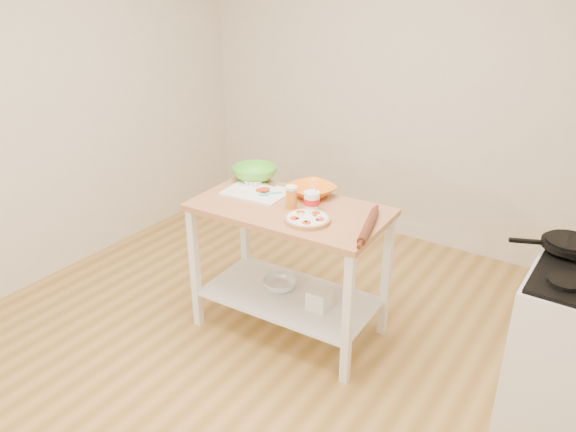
{
  "coord_description": "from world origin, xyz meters",
  "views": [
    {
      "loc": [
        1.72,
        -2.15,
        2.28
      ],
      "look_at": [
        -0.01,
        0.45,
        0.86
      ],
      "focal_mm": 35.0,
      "sensor_mm": 36.0,
      "label": 1
    }
  ],
  "objects_px": {
    "skillet": "(568,244)",
    "cutting_board": "(257,191)",
    "spatula": "(269,194)",
    "shelf_glass_bowl": "(280,284)",
    "shelf_bin": "(319,299)",
    "green_bowl": "(255,173)",
    "yogurt_tub": "(312,201)",
    "orange_bowl": "(312,191)",
    "pizza": "(308,219)",
    "rolling_pin": "(368,226)",
    "prep_island": "(289,243)",
    "beer_pint": "(291,197)",
    "knife": "(253,182)"
  },
  "relations": [
    {
      "from": "pizza",
      "to": "shelf_bin",
      "type": "distance_m",
      "value": 0.6
    },
    {
      "from": "cutting_board",
      "to": "knife",
      "type": "distance_m",
      "value": 0.15
    },
    {
      "from": "green_bowl",
      "to": "beer_pint",
      "type": "height_order",
      "value": "beer_pint"
    },
    {
      "from": "skillet",
      "to": "pizza",
      "type": "distance_m",
      "value": 1.38
    },
    {
      "from": "prep_island",
      "to": "rolling_pin",
      "type": "bearing_deg",
      "value": -2.58
    },
    {
      "from": "spatula",
      "to": "rolling_pin",
      "type": "relative_size",
      "value": 0.31
    },
    {
      "from": "prep_island",
      "to": "shelf_glass_bowl",
      "type": "distance_m",
      "value": 0.37
    },
    {
      "from": "cutting_board",
      "to": "rolling_pin",
      "type": "distance_m",
      "value": 0.86
    },
    {
      "from": "skillet",
      "to": "green_bowl",
      "type": "distance_m",
      "value": 1.99
    },
    {
      "from": "spatula",
      "to": "green_bowl",
      "type": "distance_m",
      "value": 0.32
    },
    {
      "from": "spatula",
      "to": "yogurt_tub",
      "type": "relative_size",
      "value": 0.64
    },
    {
      "from": "prep_island",
      "to": "beer_pint",
      "type": "bearing_deg",
      "value": -31.04
    },
    {
      "from": "shelf_bin",
      "to": "orange_bowl",
      "type": "bearing_deg",
      "value": 131.37
    },
    {
      "from": "prep_island",
      "to": "spatula",
      "type": "distance_m",
      "value": 0.34
    },
    {
      "from": "pizza",
      "to": "yogurt_tub",
      "type": "relative_size",
      "value": 1.31
    },
    {
      "from": "spatula",
      "to": "shelf_glass_bowl",
      "type": "xyz_separation_m",
      "value": [
        0.1,
        -0.04,
        -0.62
      ]
    },
    {
      "from": "spatula",
      "to": "shelf_glass_bowl",
      "type": "distance_m",
      "value": 0.63
    },
    {
      "from": "spatula",
      "to": "orange_bowl",
      "type": "xyz_separation_m",
      "value": [
        0.22,
        0.16,
        0.02
      ]
    },
    {
      "from": "yogurt_tub",
      "to": "orange_bowl",
      "type": "bearing_deg",
      "value": 121.56
    },
    {
      "from": "beer_pint",
      "to": "prep_island",
      "type": "bearing_deg",
      "value": 148.96
    },
    {
      "from": "shelf_bin",
      "to": "cutting_board",
      "type": "bearing_deg",
      "value": 169.88
    },
    {
      "from": "spatula",
      "to": "shelf_glass_bowl",
      "type": "relative_size",
      "value": 0.57
    },
    {
      "from": "cutting_board",
      "to": "spatula",
      "type": "xyz_separation_m",
      "value": [
        0.11,
        -0.01,
        0.01
      ]
    },
    {
      "from": "beer_pint",
      "to": "knife",
      "type": "bearing_deg",
      "value": 156.33
    },
    {
      "from": "knife",
      "to": "shelf_bin",
      "type": "xyz_separation_m",
      "value": [
        0.66,
        -0.2,
        -0.59
      ]
    },
    {
      "from": "prep_island",
      "to": "orange_bowl",
      "type": "bearing_deg",
      "value": 85.05
    },
    {
      "from": "yogurt_tub",
      "to": "knife",
      "type": "bearing_deg",
      "value": 165.59
    },
    {
      "from": "skillet",
      "to": "spatula",
      "type": "bearing_deg",
      "value": 162.06
    },
    {
      "from": "beer_pint",
      "to": "shelf_bin",
      "type": "xyz_separation_m",
      "value": [
        0.22,
        -0.01,
        -0.65
      ]
    },
    {
      "from": "rolling_pin",
      "to": "prep_island",
      "type": "bearing_deg",
      "value": 177.42
    },
    {
      "from": "cutting_board",
      "to": "shelf_glass_bowl",
      "type": "height_order",
      "value": "cutting_board"
    },
    {
      "from": "orange_bowl",
      "to": "beer_pint",
      "type": "relative_size",
      "value": 2.0
    },
    {
      "from": "orange_bowl",
      "to": "shelf_bin",
      "type": "xyz_separation_m",
      "value": [
        0.22,
        -0.25,
        -0.61
      ]
    },
    {
      "from": "spatula",
      "to": "shelf_bin",
      "type": "bearing_deg",
      "value": -50.58
    },
    {
      "from": "prep_island",
      "to": "beer_pint",
      "type": "height_order",
      "value": "beer_pint"
    },
    {
      "from": "skillet",
      "to": "shelf_bin",
      "type": "xyz_separation_m",
      "value": [
        -1.29,
        -0.27,
        -0.65
      ]
    },
    {
      "from": "orange_bowl",
      "to": "rolling_pin",
      "type": "xyz_separation_m",
      "value": [
        0.53,
        -0.25,
        -0.01
      ]
    },
    {
      "from": "yogurt_tub",
      "to": "cutting_board",
      "type": "bearing_deg",
      "value": 174.92
    },
    {
      "from": "skillet",
      "to": "cutting_board",
      "type": "xyz_separation_m",
      "value": [
        -1.84,
        -0.17,
        -0.07
      ]
    },
    {
      "from": "skillet",
      "to": "cutting_board",
      "type": "height_order",
      "value": "skillet"
    },
    {
      "from": "prep_island",
      "to": "knife",
      "type": "relative_size",
      "value": 4.56
    },
    {
      "from": "rolling_pin",
      "to": "shelf_bin",
      "type": "relative_size",
      "value": 3.26
    },
    {
      "from": "beer_pint",
      "to": "rolling_pin",
      "type": "distance_m",
      "value": 0.53
    },
    {
      "from": "shelf_glass_bowl",
      "to": "shelf_bin",
      "type": "bearing_deg",
      "value": -8.57
    },
    {
      "from": "knife",
      "to": "yogurt_tub",
      "type": "relative_size",
      "value": 1.3
    },
    {
      "from": "skillet",
      "to": "rolling_pin",
      "type": "bearing_deg",
      "value": 171.67
    },
    {
      "from": "prep_island",
      "to": "pizza",
      "type": "xyz_separation_m",
      "value": [
        0.2,
        -0.12,
        0.27
      ]
    },
    {
      "from": "spatula",
      "to": "green_bowl",
      "type": "xyz_separation_m",
      "value": [
        -0.26,
        0.19,
        0.03
      ]
    },
    {
      "from": "yogurt_tub",
      "to": "shelf_bin",
      "type": "height_order",
      "value": "yogurt_tub"
    },
    {
      "from": "pizza",
      "to": "rolling_pin",
      "type": "distance_m",
      "value": 0.36
    }
  ]
}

